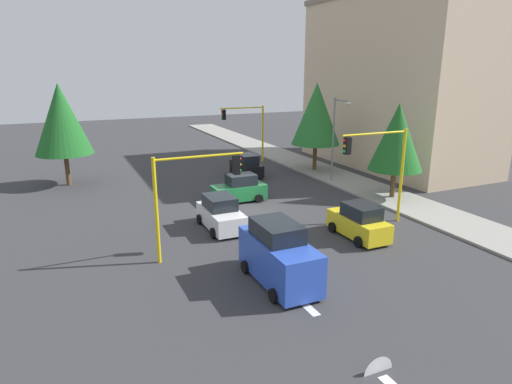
% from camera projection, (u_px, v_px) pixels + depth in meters
% --- Properties ---
extents(ground_plane, '(120.00, 120.00, 0.00)m').
position_uv_depth(ground_plane, '(250.00, 209.00, 30.02)').
color(ground_plane, '#353538').
extents(sidewalk_kerb, '(80.00, 4.00, 0.15)m').
position_uv_depth(sidewalk_kerb, '(337.00, 177.00, 38.54)').
color(sidewalk_kerb, gray).
rests_on(sidewalk_kerb, ground).
extents(lane_arrow_near, '(2.40, 1.10, 1.10)m').
position_uv_depth(lane_arrow_near, '(294.00, 294.00, 18.73)').
color(lane_arrow_near, silver).
rests_on(lane_arrow_near, ground).
extents(lane_arrow_mid, '(2.40, 1.10, 1.10)m').
position_uv_depth(lane_arrow_mid, '(389.00, 382.00, 13.47)').
color(lane_arrow_mid, silver).
rests_on(lane_arrow_mid, ground).
extents(apartment_block, '(19.48, 9.30, 16.02)m').
position_uv_depth(apartment_block, '(396.00, 81.00, 41.84)').
color(apartment_block, beige).
rests_on(apartment_block, ground).
extents(traffic_signal_near_right, '(0.36, 4.59, 5.29)m').
position_uv_depth(traffic_signal_near_right, '(193.00, 185.00, 21.51)').
color(traffic_signal_near_right, yellow).
rests_on(traffic_signal_near_right, ground).
extents(traffic_signal_near_left, '(0.36, 4.59, 5.78)m').
position_uv_depth(traffic_signal_near_left, '(380.00, 159.00, 25.91)').
color(traffic_signal_near_left, yellow).
rests_on(traffic_signal_near_left, ground).
extents(traffic_signal_far_left, '(0.36, 4.59, 5.67)m').
position_uv_depth(traffic_signal_far_left, '(246.00, 123.00, 43.47)').
color(traffic_signal_far_left, yellow).
rests_on(traffic_signal_far_left, ground).
extents(street_lamp_curbside, '(2.15, 0.28, 7.00)m').
position_uv_depth(street_lamp_curbside, '(336.00, 131.00, 35.65)').
color(street_lamp_curbside, slate).
rests_on(street_lamp_curbside, ground).
extents(tree_roadside_mid, '(4.39, 4.39, 8.03)m').
position_uv_depth(tree_roadside_mid, '(316.00, 114.00, 39.57)').
color(tree_roadside_mid, brown).
rests_on(tree_roadside_mid, ground).
extents(tree_opposite_side, '(4.46, 4.46, 8.17)m').
position_uv_depth(tree_opposite_side, '(61.00, 119.00, 34.74)').
color(tree_opposite_side, brown).
rests_on(tree_opposite_side, ground).
extents(tree_roadside_near, '(3.81, 3.81, 6.94)m').
position_uv_depth(tree_roadside_near, '(397.00, 137.00, 31.19)').
color(tree_roadside_near, brown).
rests_on(tree_roadside_near, ground).
extents(delivery_van_blue, '(4.80, 2.22, 2.77)m').
position_uv_depth(delivery_van_blue, '(279.00, 255.00, 19.47)').
color(delivery_van_blue, blue).
rests_on(delivery_van_blue, ground).
extents(car_green, '(1.96, 3.82, 1.98)m').
position_uv_depth(car_green, '(239.00, 189.00, 31.55)').
color(car_green, '#1E7238').
rests_on(car_green, ground).
extents(car_white, '(4.16, 2.11, 1.98)m').
position_uv_depth(car_white, '(221.00, 214.00, 26.20)').
color(car_white, white).
rests_on(car_white, ground).
extents(car_black, '(4.06, 1.95, 1.98)m').
position_uv_depth(car_black, '(247.00, 166.00, 38.95)').
color(car_black, black).
rests_on(car_black, ground).
extents(car_yellow, '(3.98, 1.97, 1.98)m').
position_uv_depth(car_yellow, '(359.00, 222.00, 24.79)').
color(car_yellow, yellow).
rests_on(car_yellow, ground).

